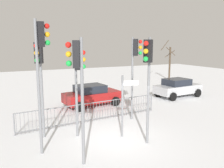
{
  "coord_description": "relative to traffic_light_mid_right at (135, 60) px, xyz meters",
  "views": [
    {
      "loc": [
        -4.56,
        -8.89,
        4.21
      ],
      "look_at": [
        0.92,
        2.32,
        2.07
      ],
      "focal_mm": 37.71,
      "sensor_mm": 36.0,
      "label": 1
    }
  ],
  "objects": [
    {
      "name": "traffic_light_mid_right",
      "position": [
        0.0,
        0.0,
        0.0
      ],
      "size": [
        0.48,
        0.46,
        4.57
      ],
      "rotation": [
        0.0,
        0.0,
        4.01
      ],
      "color": "slate",
      "rests_on": "ground"
    },
    {
      "name": "traffic_light_mid_left",
      "position": [
        -1.31,
        -3.1,
        -0.07
      ],
      "size": [
        0.49,
        0.44,
        4.48
      ],
      "rotation": [
        0.0,
        0.0,
        2.19
      ],
      "color": "slate",
      "rests_on": "ground"
    },
    {
      "name": "pedestrian_guard_railing",
      "position": [
        -2.19,
        0.67,
        -2.79
      ],
      "size": [
        8.18,
        0.7,
        1.07
      ],
      "rotation": [
        0.0,
        0.0,
        0.08
      ],
      "color": "slate",
      "rests_on": "ground"
    },
    {
      "name": "traffic_light_foreground_right",
      "position": [
        -5.29,
        -2.01,
        0.37
      ],
      "size": [
        0.57,
        0.34,
        5.1
      ],
      "rotation": [
        0.0,
        0.0,
        4.8
      ],
      "color": "slate",
      "rests_on": "ground"
    },
    {
      "name": "traffic_light_foreground_left",
      "position": [
        -3.55,
        -1.07,
        -0.35
      ],
      "size": [
        0.45,
        0.48,
        4.09
      ],
      "rotation": [
        0.0,
        0.0,
        3.8
      ],
      "color": "slate",
      "rests_on": "ground"
    },
    {
      "name": "direction_sign_post",
      "position": [
        -1.75,
        -1.93,
        -1.75
      ],
      "size": [
        0.78,
        0.21,
        2.84
      ],
      "rotation": [
        0.0,
        0.0,
        -0.21
      ],
      "color": "slate",
      "rests_on": "ground"
    },
    {
      "name": "bare_tree_centre",
      "position": [
        11.37,
        10.8,
        -1.21
      ],
      "size": [
        1.81,
        1.76,
        4.66
      ],
      "color": "#473828",
      "rests_on": "ground"
    },
    {
      "name": "car_red_far",
      "position": [
        -1.11,
        3.76,
        -2.58
      ],
      "size": [
        3.96,
        2.26,
        1.47
      ],
      "rotation": [
        0.0,
        0.0,
        0.11
      ],
      "color": "maroon",
      "rests_on": "ground"
    },
    {
      "name": "traffic_light_rear_left",
      "position": [
        -4.37,
        -3.47,
        -0.1
      ],
      "size": [
        0.54,
        0.38,
        4.42
      ],
      "rotation": [
        0.0,
        0.0,
        1.18
      ],
      "color": "slate",
      "rests_on": "ground"
    },
    {
      "name": "ground_plane",
      "position": [
        -2.18,
        -2.03,
        -3.35
      ],
      "size": [
        60.0,
        60.0,
        0.0
      ],
      "primitive_type": "plane",
      "color": "white"
    },
    {
      "name": "traffic_light_rear_right",
      "position": [
        -5.12,
        -0.53,
        -0.13
      ],
      "size": [
        0.41,
        0.52,
        4.38
      ],
      "rotation": [
        0.0,
        0.0,
        2.64
      ],
      "color": "slate",
      "rests_on": "ground"
    },
    {
      "name": "car_silver_near",
      "position": [
        6.1,
        3.38,
        -2.58
      ],
      "size": [
        3.91,
        2.15,
        1.47
      ],
      "rotation": [
        0.0,
        0.0,
        0.07
      ],
      "color": "#B2B5BA",
      "rests_on": "ground"
    }
  ]
}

